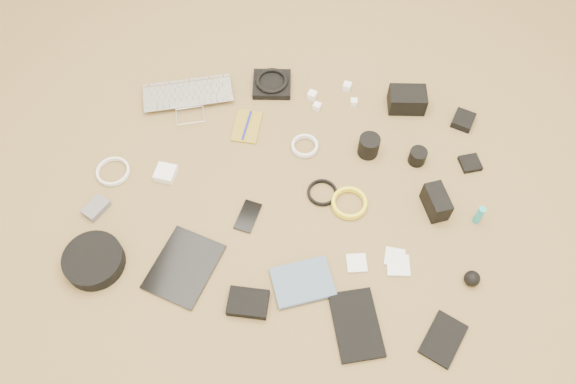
% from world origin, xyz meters
% --- Properties ---
extents(laptop, '(0.41, 0.35, 0.03)m').
position_xyz_m(laptop, '(-0.44, 0.33, 0.01)').
color(laptop, silver).
rests_on(laptop, ground).
extents(headphone_pouch, '(0.17, 0.16, 0.03)m').
position_xyz_m(headphone_pouch, '(-0.14, 0.48, 0.01)').
color(headphone_pouch, black).
rests_on(headphone_pouch, ground).
extents(headphones, '(0.16, 0.16, 0.02)m').
position_xyz_m(headphones, '(-0.14, 0.48, 0.03)').
color(headphones, black).
rests_on(headphones, headphone_pouch).
extents(charger_a, '(0.04, 0.04, 0.03)m').
position_xyz_m(charger_a, '(0.02, 0.45, 0.02)').
color(charger_a, white).
rests_on(charger_a, ground).
extents(charger_b, '(0.03, 0.03, 0.03)m').
position_xyz_m(charger_b, '(0.15, 0.52, 0.01)').
color(charger_b, white).
rests_on(charger_b, ground).
extents(charger_c, '(0.03, 0.03, 0.02)m').
position_xyz_m(charger_c, '(0.19, 0.45, 0.01)').
color(charger_c, white).
rests_on(charger_c, ground).
extents(charger_d, '(0.03, 0.03, 0.03)m').
position_xyz_m(charger_d, '(0.05, 0.40, 0.01)').
color(charger_d, white).
rests_on(charger_d, ground).
extents(dslr_camera, '(0.15, 0.12, 0.08)m').
position_xyz_m(dslr_camera, '(0.39, 0.47, 0.04)').
color(dslr_camera, black).
rests_on(dslr_camera, ground).
extents(lens_pouch, '(0.10, 0.10, 0.03)m').
position_xyz_m(lens_pouch, '(0.61, 0.43, 0.01)').
color(lens_pouch, black).
rests_on(lens_pouch, ground).
extents(notebook_olive, '(0.10, 0.15, 0.01)m').
position_xyz_m(notebook_olive, '(-0.20, 0.27, 0.00)').
color(notebook_olive, olive).
rests_on(notebook_olive, ground).
extents(pen_blue, '(0.01, 0.14, 0.01)m').
position_xyz_m(pen_blue, '(-0.20, 0.27, 0.01)').
color(pen_blue, '#1519B1').
rests_on(pen_blue, notebook_olive).
extents(cable_white_a, '(0.12, 0.12, 0.01)m').
position_xyz_m(cable_white_a, '(0.03, 0.21, 0.01)').
color(cable_white_a, white).
rests_on(cable_white_a, ground).
extents(lens_a, '(0.09, 0.09, 0.08)m').
position_xyz_m(lens_a, '(0.27, 0.23, 0.04)').
color(lens_a, black).
rests_on(lens_a, ground).
extents(lens_b, '(0.07, 0.07, 0.06)m').
position_xyz_m(lens_b, '(0.45, 0.22, 0.03)').
color(lens_b, black).
rests_on(lens_b, ground).
extents(card_reader, '(0.09, 0.09, 0.02)m').
position_xyz_m(card_reader, '(0.64, 0.24, 0.01)').
color(card_reader, black).
rests_on(card_reader, ground).
extents(power_brick, '(0.07, 0.07, 0.03)m').
position_xyz_m(power_brick, '(-0.44, 0.00, 0.02)').
color(power_brick, white).
rests_on(power_brick, ground).
extents(cable_white_b, '(0.15, 0.15, 0.01)m').
position_xyz_m(cable_white_b, '(-0.64, -0.02, 0.01)').
color(cable_white_b, white).
rests_on(cable_white_b, ground).
extents(cable_black, '(0.11, 0.11, 0.01)m').
position_xyz_m(cable_black, '(0.12, 0.02, 0.00)').
color(cable_black, black).
rests_on(cable_black, ground).
extents(cable_yellow, '(0.16, 0.16, 0.01)m').
position_xyz_m(cable_yellow, '(0.22, -0.01, 0.01)').
color(cable_yellow, yellow).
rests_on(cable_yellow, ground).
extents(flash, '(0.11, 0.13, 0.09)m').
position_xyz_m(flash, '(0.52, 0.03, 0.04)').
color(flash, black).
rests_on(flash, ground).
extents(lens_cleaner, '(0.03, 0.03, 0.08)m').
position_xyz_m(lens_cleaner, '(0.66, 0.01, 0.04)').
color(lens_cleaner, teal).
rests_on(lens_cleaner, ground).
extents(battery_charger, '(0.09, 0.10, 0.02)m').
position_xyz_m(battery_charger, '(-0.64, -0.18, 0.01)').
color(battery_charger, '#5B5B60').
rests_on(battery_charger, ground).
extents(tablet, '(0.24, 0.28, 0.01)m').
position_xyz_m(tablet, '(-0.29, -0.33, 0.01)').
color(tablet, black).
rests_on(tablet, ground).
extents(phone, '(0.08, 0.13, 0.01)m').
position_xyz_m(phone, '(-0.12, -0.11, 0.00)').
color(phone, black).
rests_on(phone, ground).
extents(filter_case_left, '(0.08, 0.08, 0.01)m').
position_xyz_m(filter_case_left, '(0.27, -0.22, 0.00)').
color(filter_case_left, silver).
rests_on(filter_case_left, ground).
extents(filter_case_mid, '(0.07, 0.07, 0.01)m').
position_xyz_m(filter_case_mid, '(0.40, -0.18, 0.00)').
color(filter_case_mid, silver).
rests_on(filter_case_mid, ground).
extents(filter_case_right, '(0.09, 0.09, 0.01)m').
position_xyz_m(filter_case_right, '(0.41, -0.21, 0.01)').
color(filter_case_right, silver).
rests_on(filter_case_right, ground).
extents(air_blower, '(0.06, 0.06, 0.05)m').
position_xyz_m(air_blower, '(0.65, -0.22, 0.03)').
color(air_blower, black).
rests_on(air_blower, ground).
extents(headphone_case, '(0.23, 0.23, 0.05)m').
position_xyz_m(headphone_case, '(-0.58, -0.37, 0.03)').
color(headphone_case, black).
rests_on(headphone_case, ground).
extents(drive_case, '(0.13, 0.10, 0.03)m').
position_xyz_m(drive_case, '(-0.05, -0.42, 0.02)').
color(drive_case, black).
rests_on(drive_case, ground).
extents(paperback, '(0.23, 0.21, 0.02)m').
position_xyz_m(paperback, '(0.14, -0.39, 0.01)').
color(paperback, '#435972').
rests_on(paperback, ground).
extents(notebook_black_a, '(0.20, 0.26, 0.02)m').
position_xyz_m(notebook_black_a, '(0.30, -0.43, 0.01)').
color(notebook_black_a, black).
rests_on(notebook_black_a, ground).
extents(notebook_black_b, '(0.15, 0.18, 0.01)m').
position_xyz_m(notebook_black_b, '(0.57, -0.43, 0.01)').
color(notebook_black_b, black).
rests_on(notebook_black_b, ground).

